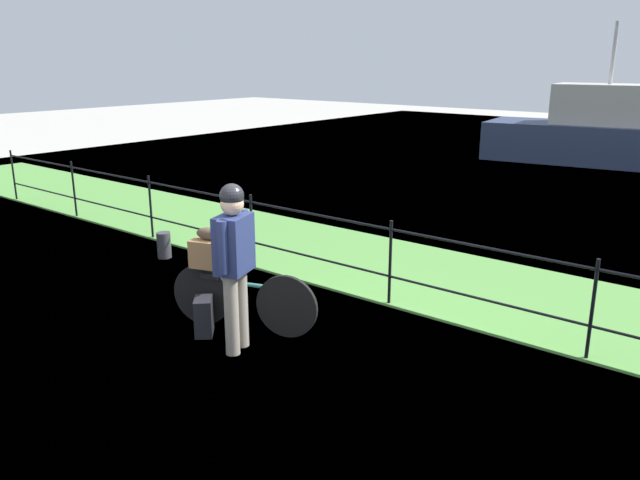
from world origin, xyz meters
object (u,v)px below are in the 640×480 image
mooring_bollard (164,245)px  bicycle_main (242,299)px  moored_boat_near (604,135)px  wooden_crate (210,253)px  backpack_on_paving (204,316)px  terrier_dog (211,233)px  cyclist_person (234,254)px

mooring_bollard → bicycle_main: bearing=-21.5°
mooring_bollard → moored_boat_near: bearing=79.5°
bicycle_main → wooden_crate: (-0.34, -0.12, 0.47)m
mooring_bollard → backpack_on_paving: bearing=-29.5°
wooden_crate → backpack_on_paving: size_ratio=0.92×
bicycle_main → moored_boat_near: (-0.32, 14.05, 0.43)m
bicycle_main → moored_boat_near: 14.06m
terrier_dog → cyclist_person: bearing=-22.7°
cyclist_person → backpack_on_paving: size_ratio=4.21×
wooden_crate → mooring_bollard: size_ratio=0.98×
cyclist_person → wooden_crate: bearing=158.7°
backpack_on_paving → bicycle_main: bearing=101.4°
bicycle_main → cyclist_person: size_ratio=0.94×
terrier_dog → moored_boat_near: size_ratio=0.05×
cyclist_person → backpack_on_paving: (-0.54, 0.03, -0.80)m
cyclist_person → mooring_bollard: (-3.02, 1.44, -0.81)m
wooden_crate → moored_boat_near: size_ratio=0.06×
terrier_dog → mooring_bollard: bearing=153.8°
cyclist_person → moored_boat_near: moored_boat_near is taller
cyclist_person → moored_boat_near: size_ratio=0.26×
terrier_dog → mooring_bollard: (-2.40, 1.18, -0.86)m
wooden_crate → cyclist_person: 0.72m
backpack_on_paving → mooring_bollard: 2.85m
terrier_dog → wooden_crate: bearing=-160.8°
moored_boat_near → cyclist_person: bearing=-87.5°
backpack_on_paving → moored_boat_near: moored_boat_near is taller
wooden_crate → cyclist_person: bearing=-21.3°
backpack_on_paving → terrier_dog: bearing=156.6°
terrier_dog → backpack_on_paving: size_ratio=0.81×
wooden_crate → terrier_dog: bearing=19.2°
terrier_dog → backpack_on_paving: (0.09, -0.23, -0.85)m
wooden_crate → moored_boat_near: (0.02, 14.16, -0.04)m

